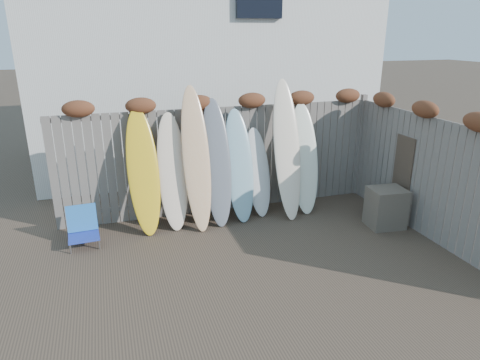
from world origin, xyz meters
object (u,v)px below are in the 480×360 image
object	(u,v)px
wooden_crate	(386,208)
surfboard_0	(143,172)
lattice_panel	(393,174)
beach_chair	(83,227)

from	to	relation	value
wooden_crate	surfboard_0	world-z (taller)	surfboard_0
lattice_panel	surfboard_0	xyz separation A→B (m)	(-4.48, 0.72, 0.27)
wooden_crate	surfboard_0	xyz separation A→B (m)	(-4.04, 1.19, 0.70)
lattice_panel	surfboard_0	bearing A→B (deg)	173.57
beach_chair	lattice_panel	xyz separation A→B (m)	(5.53, -0.45, 0.49)
wooden_crate	lattice_panel	xyz separation A→B (m)	(0.44, 0.47, 0.43)
surfboard_0	beach_chair	bearing A→B (deg)	-167.65
wooden_crate	beach_chair	bearing A→B (deg)	169.76
beach_chair	surfboard_0	distance (m)	1.32
lattice_panel	surfboard_0	world-z (taller)	surfboard_0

